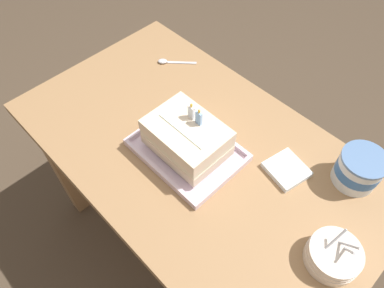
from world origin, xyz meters
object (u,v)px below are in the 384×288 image
object	(u,v)px
foil_tray	(187,151)
ice_cream_tub	(359,169)
serving_spoon_near_tray	(167,62)
birthday_cake	(187,137)
bowl_stack	(333,256)
napkin_pile	(287,169)

from	to	relation	value
foil_tray	ice_cream_tub	world-z (taller)	ice_cream_tub
ice_cream_tub	foil_tray	bearing A→B (deg)	-145.64
foil_tray	serving_spoon_near_tray	size ratio (longest dim) A/B	2.70
foil_tray	birthday_cake	xyz separation A→B (m)	(-0.00, 0.00, 0.07)
bowl_stack	napkin_pile	xyz separation A→B (m)	(-0.24, 0.13, -0.02)
foil_tray	ice_cream_tub	xyz separation A→B (m)	(0.40, 0.28, 0.05)
foil_tray	bowl_stack	bearing A→B (deg)	3.14
bowl_stack	ice_cream_tub	distance (m)	0.26
foil_tray	ice_cream_tub	size ratio (longest dim) A/B	2.48
bowl_stack	serving_spoon_near_tray	world-z (taller)	bowl_stack
foil_tray	birthday_cake	world-z (taller)	birthday_cake
ice_cream_tub	serving_spoon_near_tray	size ratio (longest dim) A/B	1.09
bowl_stack	napkin_pile	world-z (taller)	bowl_stack
foil_tray	ice_cream_tub	distance (m)	0.49
serving_spoon_near_tray	napkin_pile	size ratio (longest dim) A/B	0.91
birthday_cake	ice_cream_tub	world-z (taller)	birthday_cake
napkin_pile	serving_spoon_near_tray	bearing A→B (deg)	173.35
napkin_pile	birthday_cake	bearing A→B (deg)	-147.59
foil_tray	napkin_pile	world-z (taller)	foil_tray
napkin_pile	bowl_stack	bearing A→B (deg)	-29.64
birthday_cake	serving_spoon_near_tray	xyz separation A→B (m)	(-0.35, 0.23, -0.07)
serving_spoon_near_tray	ice_cream_tub	bearing A→B (deg)	3.40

